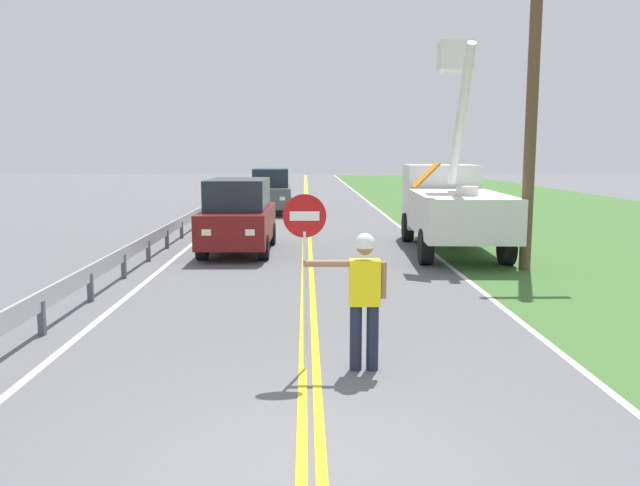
# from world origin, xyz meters

# --- Properties ---
(ground_plane) EXTENTS (160.00, 160.00, 0.00)m
(ground_plane) POSITION_xyz_m (0.00, 0.00, 0.00)
(ground_plane) COLOR #5B5B5E
(grass_verge_right) EXTENTS (16.00, 110.00, 0.01)m
(grass_verge_right) POSITION_xyz_m (11.60, 20.00, 0.00)
(grass_verge_right) COLOR #3D662D
(grass_verge_right) RESTS_ON ground
(centerline_yellow_left) EXTENTS (0.11, 110.00, 0.01)m
(centerline_yellow_left) POSITION_xyz_m (-0.09, 20.00, 0.01)
(centerline_yellow_left) COLOR yellow
(centerline_yellow_left) RESTS_ON ground
(centerline_yellow_right) EXTENTS (0.11, 110.00, 0.01)m
(centerline_yellow_right) POSITION_xyz_m (0.09, 20.00, 0.01)
(centerline_yellow_right) COLOR yellow
(centerline_yellow_right) RESTS_ON ground
(edge_line_right) EXTENTS (0.12, 110.00, 0.01)m
(edge_line_right) POSITION_xyz_m (3.60, 20.00, 0.01)
(edge_line_right) COLOR silver
(edge_line_right) RESTS_ON ground
(edge_line_left) EXTENTS (0.12, 110.00, 0.01)m
(edge_line_left) POSITION_xyz_m (-3.60, 20.00, 0.01)
(edge_line_left) COLOR silver
(edge_line_left) RESTS_ON ground
(flagger_worker) EXTENTS (1.09, 0.25, 1.83)m
(flagger_worker) POSITION_xyz_m (0.71, 2.72, 1.05)
(flagger_worker) COLOR #1E2338
(flagger_worker) RESTS_ON ground
(stop_sign_paddle) EXTENTS (0.56, 0.04, 2.33)m
(stop_sign_paddle) POSITION_xyz_m (-0.06, 2.73, 1.71)
(stop_sign_paddle) COLOR silver
(stop_sign_paddle) RESTS_ON ground
(utility_bucket_truck) EXTENTS (2.96, 6.91, 5.94)m
(utility_bucket_truck) POSITION_xyz_m (4.19, 13.14, 1.43)
(utility_bucket_truck) COLOR silver
(utility_bucket_truck) RESTS_ON ground
(oncoming_suv_nearest) EXTENTS (1.97, 4.63, 2.10)m
(oncoming_suv_nearest) POSITION_xyz_m (-1.97, 12.91, 1.06)
(oncoming_suv_nearest) COLOR maroon
(oncoming_suv_nearest) RESTS_ON ground
(oncoming_suv_second) EXTENTS (2.01, 4.65, 2.10)m
(oncoming_suv_second) POSITION_xyz_m (-1.66, 24.72, 1.06)
(oncoming_suv_second) COLOR #4C5156
(oncoming_suv_second) RESTS_ON ground
(utility_pole_near) EXTENTS (1.80, 0.28, 7.64)m
(utility_pole_near) POSITION_xyz_m (5.36, 9.96, 4.00)
(utility_pole_near) COLOR brown
(utility_pole_near) RESTS_ON ground
(guardrail_left_shoulder) EXTENTS (0.10, 32.00, 0.71)m
(guardrail_left_shoulder) POSITION_xyz_m (-4.20, 14.72, 0.52)
(guardrail_left_shoulder) COLOR #9EA0A3
(guardrail_left_shoulder) RESTS_ON ground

